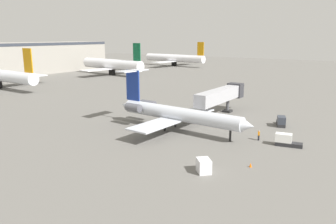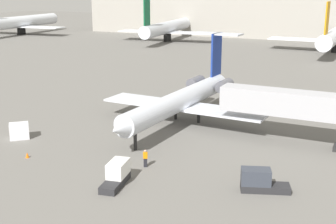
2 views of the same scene
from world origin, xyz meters
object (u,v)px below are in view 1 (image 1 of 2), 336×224
Objects in this scene: regional_jet at (174,113)px; ground_crew_marshaller at (259,135)px; baggage_tug_lead at (281,122)px; cargo_container_uld at (204,166)px; jet_bridge at (223,95)px; traffic_cone_near at (251,165)px; parked_airliner_east_mid at (112,64)px; parked_airliner_east_end at (174,58)px; baggage_tug_trailing at (286,141)px.

regional_jet reaches higher than ground_crew_marshaller.
regional_jet is 20.39m from baggage_tug_lead.
baggage_tug_lead is at bearing -4.13° from cargo_container_uld.
jet_bridge is 29.66m from traffic_cone_near.
parked_airliner_east_mid is at bearing 49.77° from regional_jet.
parked_airliner_east_mid reaches higher than traffic_cone_near.
parked_airliner_east_end is at bearing 1.05° from parked_airliner_east_mid.
traffic_cone_near is 0.02× the size of parked_airliner_east_mid.
cargo_container_uld is at bearing 138.84° from traffic_cone_near.
cargo_container_uld is (-29.87, -11.17, -3.44)m from jet_bridge.
jet_bridge is 13.82m from baggage_tug_lead.
traffic_cone_near is at bearing -174.27° from baggage_tug_lead.
regional_jet reaches higher than baggage_tug_trailing.
jet_bridge is 0.51× the size of parked_airliner_east_mid.
ground_crew_marshaller is (-13.40, -12.55, -3.45)m from jet_bridge.
parked_airliner_east_end is (108.07, 84.83, 3.47)m from ground_crew_marshaller.
ground_crew_marshaller is at bearing -80.61° from regional_jet.
ground_crew_marshaller reaches higher than traffic_cone_near.
cargo_container_uld is at bearing 175.20° from ground_crew_marshaller.
parked_airliner_east_end is (124.53, 83.45, 3.47)m from cargo_container_uld.
traffic_cone_near is (4.85, -4.24, -0.59)m from cargo_container_uld.
ground_crew_marshaller is at bearing 176.89° from baggage_tug_lead.
parked_airliner_east_end reaches higher than ground_crew_marshaller.
baggage_tug_trailing reaches higher than ground_crew_marshaller.
baggage_tug_trailing is 17.04m from cargo_container_uld.
traffic_cone_near is at bearing -148.37° from jet_bridge.
baggage_tug_trailing reaches higher than traffic_cone_near.
traffic_cone_near is (-22.54, -2.26, -0.56)m from baggage_tug_lead.
ground_crew_marshaller is (2.42, -14.63, -2.32)m from regional_jet.
parked_airliner_east_end is at bearing 39.42° from baggage_tug_trailing.
jet_bridge is 22.13m from baggage_tug_trailing.
parked_airliner_east_mid is at bearing 48.64° from cargo_container_uld.
baggage_tug_lead is at bearing 18.38° from baggage_tug_trailing.
jet_bridge is 83.16m from parked_airliner_east_mid.
baggage_tug_lead is 1.66× the size of cargo_container_uld.
regional_jet is at bearing 43.34° from cargo_container_uld.
baggage_tug_lead is (-2.47, -13.15, -3.47)m from jet_bridge.
parked_airliner_east_mid is at bearing 59.05° from jet_bridge.
parked_airliner_east_mid is (56.59, 88.25, 3.64)m from baggage_tug_trailing.
baggage_tug_lead is 11.97m from baggage_tug_trailing.
parked_airliner_east_mid reaches higher than parked_airliner_east_end.
parked_airliner_east_end reaches higher than regional_jet.
jet_bridge is 119.10m from parked_airliner_east_end.
traffic_cone_near is at bearing -41.16° from cargo_container_uld.
ground_crew_marshaller is 16.52m from cargo_container_uld.
cargo_container_uld is at bearing -131.36° from parked_airliner_east_mid.
baggage_tug_trailing is 7.62× the size of traffic_cone_near.
baggage_tug_lead is 22.66m from traffic_cone_near.
regional_jet is at bearing -147.57° from parked_airliner_east_end.
jet_bridge reaches higher than traffic_cone_near.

